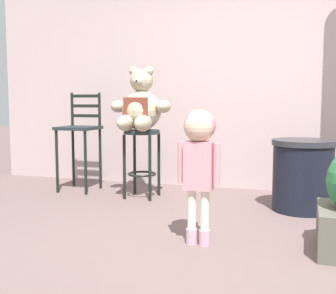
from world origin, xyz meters
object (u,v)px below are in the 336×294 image
bar_stool_with_teddy (142,150)px  teddy_bear (140,107)px  trash_bin (303,175)px  bar_chair_empty (80,133)px  child_walking (199,147)px

bar_stool_with_teddy → teddy_bear: (0.00, -0.03, 0.44)m
bar_stool_with_teddy → trash_bin: size_ratio=1.08×
trash_bin → bar_chair_empty: bearing=175.0°
child_walking → trash_bin: size_ratio=1.45×
trash_bin → bar_chair_empty: (-2.42, 0.21, 0.32)m
bar_stool_with_teddy → teddy_bear: teddy_bear is taller
trash_bin → bar_stool_with_teddy: bearing=177.4°
teddy_bear → bar_chair_empty: 0.87m
teddy_bear → bar_chair_empty: teddy_bear is taller
bar_chair_empty → bar_stool_with_teddy: bearing=-9.7°
teddy_bear → trash_bin: size_ratio=0.99×
bar_stool_with_teddy → bar_chair_empty: size_ratio=0.64×
child_walking → trash_bin: (0.69, 1.23, -0.36)m
bar_chair_empty → teddy_bear: bearing=-12.0°
trash_bin → bar_chair_empty: bar_chair_empty is taller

